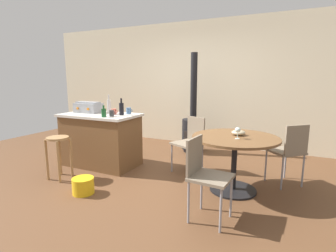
{
  "coord_description": "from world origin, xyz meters",
  "views": [
    {
      "loc": [
        1.83,
        -3.24,
        1.47
      ],
      "look_at": [
        0.19,
        0.23,
        0.77
      ],
      "focal_mm": 27.72,
      "sensor_mm": 36.0,
      "label": 1
    }
  ],
  "objects_px": {
    "folding_chair_near": "(205,172)",
    "bottle_0": "(121,109)",
    "toolbox": "(88,107)",
    "kitchen_island": "(101,139)",
    "cup_0": "(112,113)",
    "bottle_1": "(104,113)",
    "folding_chair_left": "(190,140)",
    "cup_1": "(114,112)",
    "wood_stove": "(193,128)",
    "serving_bowl": "(238,133)",
    "folding_chair_far": "(289,149)",
    "dining_table": "(235,149)",
    "wooden_stool": "(58,149)",
    "plastic_bucket": "(83,186)",
    "cup_2": "(129,111)",
    "bottle_2": "(109,106)",
    "wine_glass": "(238,130)"
  },
  "relations": [
    {
      "from": "folding_chair_near",
      "to": "bottle_0",
      "type": "xyz_separation_m",
      "value": [
        -1.71,
        0.97,
        0.47
      ]
    },
    {
      "from": "toolbox",
      "to": "kitchen_island",
      "type": "bearing_deg",
      "value": -10.54
    },
    {
      "from": "cup_0",
      "to": "bottle_1",
      "type": "bearing_deg",
      "value": -122.21
    },
    {
      "from": "kitchen_island",
      "to": "folding_chair_left",
      "type": "height_order",
      "value": "kitchen_island"
    },
    {
      "from": "cup_1",
      "to": "cup_0",
      "type": "bearing_deg",
      "value": -62.0
    },
    {
      "from": "wood_stove",
      "to": "bottle_0",
      "type": "distance_m",
      "value": 1.67
    },
    {
      "from": "toolbox",
      "to": "serving_bowl",
      "type": "bearing_deg",
      "value": -0.82
    },
    {
      "from": "toolbox",
      "to": "bottle_1",
      "type": "bearing_deg",
      "value": -27.9
    },
    {
      "from": "folding_chair_near",
      "to": "cup_1",
      "type": "height_order",
      "value": "cup_1"
    },
    {
      "from": "bottle_1",
      "to": "bottle_0",
      "type": "bearing_deg",
      "value": 67.71
    },
    {
      "from": "folding_chair_far",
      "to": "folding_chair_left",
      "type": "xyz_separation_m",
      "value": [
        -1.42,
        -0.04,
        -0.0
      ]
    },
    {
      "from": "serving_bowl",
      "to": "dining_table",
      "type": "bearing_deg",
      "value": -99.98
    },
    {
      "from": "kitchen_island",
      "to": "wooden_stool",
      "type": "bearing_deg",
      "value": -100.92
    },
    {
      "from": "wooden_stool",
      "to": "bottle_0",
      "type": "distance_m",
      "value": 1.12
    },
    {
      "from": "bottle_1",
      "to": "plastic_bucket",
      "type": "distance_m",
      "value": 1.17
    },
    {
      "from": "plastic_bucket",
      "to": "folding_chair_left",
      "type": "bearing_deg",
      "value": 54.78
    },
    {
      "from": "folding_chair_left",
      "to": "wooden_stool",
      "type": "bearing_deg",
      "value": -145.88
    },
    {
      "from": "kitchen_island",
      "to": "cup_2",
      "type": "height_order",
      "value": "cup_2"
    },
    {
      "from": "folding_chair_left",
      "to": "cup_0",
      "type": "height_order",
      "value": "cup_0"
    },
    {
      "from": "serving_bowl",
      "to": "plastic_bucket",
      "type": "xyz_separation_m",
      "value": [
        -1.75,
        -1.04,
        -0.67
      ]
    },
    {
      "from": "folding_chair_near",
      "to": "toolbox",
      "type": "bearing_deg",
      "value": 157.89
    },
    {
      "from": "cup_2",
      "to": "wooden_stool",
      "type": "bearing_deg",
      "value": -121.08
    },
    {
      "from": "cup_0",
      "to": "cup_1",
      "type": "height_order",
      "value": "cup_0"
    },
    {
      "from": "bottle_1",
      "to": "dining_table",
      "type": "bearing_deg",
      "value": 4.86
    },
    {
      "from": "bottle_0",
      "to": "cup_2",
      "type": "height_order",
      "value": "bottle_0"
    },
    {
      "from": "toolbox",
      "to": "bottle_2",
      "type": "distance_m",
      "value": 0.4
    },
    {
      "from": "cup_0",
      "to": "cup_1",
      "type": "xyz_separation_m",
      "value": [
        -0.11,
        0.2,
        -0.0
      ]
    },
    {
      "from": "bottle_0",
      "to": "cup_0",
      "type": "height_order",
      "value": "bottle_0"
    },
    {
      "from": "wooden_stool",
      "to": "folding_chair_left",
      "type": "bearing_deg",
      "value": 34.12
    },
    {
      "from": "cup_2",
      "to": "bottle_1",
      "type": "bearing_deg",
      "value": -107.19
    },
    {
      "from": "bottle_2",
      "to": "wine_glass",
      "type": "relative_size",
      "value": 2.22
    },
    {
      "from": "wooden_stool",
      "to": "dining_table",
      "type": "bearing_deg",
      "value": 15.72
    },
    {
      "from": "bottle_0",
      "to": "cup_0",
      "type": "distance_m",
      "value": 0.2
    },
    {
      "from": "kitchen_island",
      "to": "dining_table",
      "type": "distance_m",
      "value": 2.28
    },
    {
      "from": "wine_glass",
      "to": "bottle_0",
      "type": "bearing_deg",
      "value": 173.03
    },
    {
      "from": "plastic_bucket",
      "to": "folding_chair_far",
      "type": "bearing_deg",
      "value": 30.63
    },
    {
      "from": "cup_1",
      "to": "folding_chair_far",
      "type": "bearing_deg",
      "value": 7.23
    },
    {
      "from": "dining_table",
      "to": "folding_chair_left",
      "type": "xyz_separation_m",
      "value": [
        -0.77,
        0.43,
        -0.05
      ]
    },
    {
      "from": "folding_chair_left",
      "to": "toolbox",
      "type": "xyz_separation_m",
      "value": [
        -1.79,
        -0.29,
        0.46
      ]
    },
    {
      "from": "wood_stove",
      "to": "bottle_1",
      "type": "height_order",
      "value": "wood_stove"
    },
    {
      "from": "bottle_2",
      "to": "cup_1",
      "type": "distance_m",
      "value": 0.19
    },
    {
      "from": "dining_table",
      "to": "bottle_0",
      "type": "distance_m",
      "value": 1.91
    },
    {
      "from": "wooden_stool",
      "to": "cup_1",
      "type": "xyz_separation_m",
      "value": [
        0.4,
        0.82,
        0.48
      ]
    },
    {
      "from": "wine_glass",
      "to": "plastic_bucket",
      "type": "height_order",
      "value": "wine_glass"
    },
    {
      "from": "toolbox",
      "to": "cup_0",
      "type": "height_order",
      "value": "toolbox"
    },
    {
      "from": "folding_chair_far",
      "to": "wood_stove",
      "type": "relative_size",
      "value": 0.45
    },
    {
      "from": "bottle_2",
      "to": "wine_glass",
      "type": "bearing_deg",
      "value": -8.29
    },
    {
      "from": "cup_2",
      "to": "wine_glass",
      "type": "relative_size",
      "value": 0.81
    },
    {
      "from": "folding_chair_left",
      "to": "serving_bowl",
      "type": "xyz_separation_m",
      "value": [
        0.79,
        -0.33,
        0.25
      ]
    },
    {
      "from": "cup_2",
      "to": "plastic_bucket",
      "type": "height_order",
      "value": "cup_2"
    }
  ]
}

